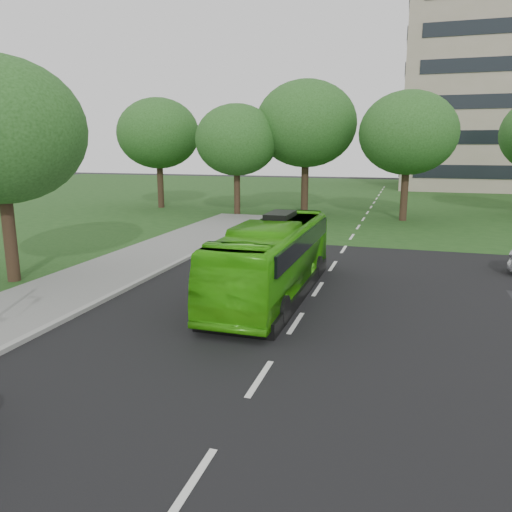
# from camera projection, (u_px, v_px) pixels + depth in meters

# --- Properties ---
(ground) EXTENTS (160.00, 160.00, 0.00)m
(ground) POSITION_uv_depth(u_px,v_px,m) (280.00, 347.00, 13.81)
(ground) COLOR black
(ground) RESTS_ON ground
(street_surfaces) EXTENTS (120.00, 120.00, 0.15)m
(street_surfaces) POSITION_uv_depth(u_px,v_px,m) (354.00, 225.00, 35.18)
(street_surfaces) COLOR black
(street_surfaces) RESTS_ON ground
(tree_park_a) EXTENTS (6.58, 6.58, 8.75)m
(tree_park_a) POSITION_uv_depth(u_px,v_px,m) (237.00, 140.00, 39.38)
(tree_park_a) COLOR black
(tree_park_a) RESTS_ON ground
(tree_park_b) EXTENTS (8.16, 8.16, 10.69)m
(tree_park_b) POSITION_uv_depth(u_px,v_px,m) (306.00, 124.00, 40.16)
(tree_park_b) COLOR black
(tree_park_b) RESTS_ON ground
(tree_park_c) EXTENTS (7.09, 7.09, 9.42)m
(tree_park_c) POSITION_uv_depth(u_px,v_px,m) (408.00, 133.00, 36.08)
(tree_park_c) COLOR black
(tree_park_c) RESTS_ON ground
(tree_park_f) EXTENTS (7.22, 7.22, 9.64)m
(tree_park_f) POSITION_uv_depth(u_px,v_px,m) (158.00, 134.00, 43.97)
(tree_park_f) COLOR black
(tree_park_f) RESTS_ON ground
(bus) EXTENTS (2.41, 10.02, 2.79)m
(bus) POSITION_uv_depth(u_px,v_px,m) (273.00, 258.00, 18.47)
(bus) COLOR #3FB811
(bus) RESTS_ON ground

